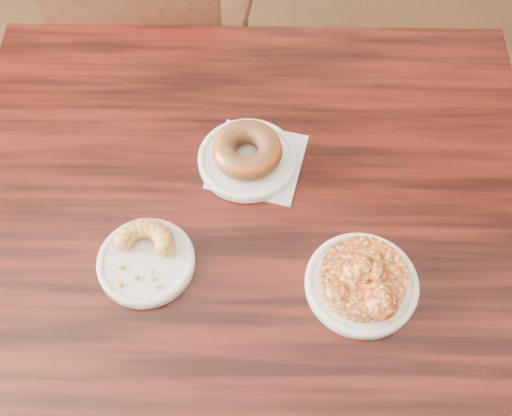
# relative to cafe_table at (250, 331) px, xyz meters

# --- Properties ---
(cafe_table) EXTENTS (1.08, 1.08, 0.75)m
(cafe_table) POSITION_rel_cafe_table_xyz_m (0.00, 0.00, 0.00)
(cafe_table) COLOR black
(cafe_table) RESTS_ON floor
(chair_far) EXTENTS (0.46, 0.46, 0.90)m
(chair_far) POSITION_rel_cafe_table_xyz_m (-0.34, 0.74, 0.08)
(chair_far) COLOR black
(chair_far) RESTS_ON floor
(napkin) EXTENTS (0.16, 0.16, 0.00)m
(napkin) POSITION_rel_cafe_table_xyz_m (-0.01, 0.16, 0.38)
(napkin) COLOR silver
(napkin) RESTS_ON cafe_table
(plate_donut) EXTENTS (0.17, 0.17, 0.01)m
(plate_donut) POSITION_rel_cafe_table_xyz_m (-0.03, 0.15, 0.38)
(plate_donut) COLOR white
(plate_donut) RESTS_ON napkin
(plate_cruller) EXTENTS (0.15, 0.15, 0.01)m
(plate_cruller) POSITION_rel_cafe_table_xyz_m (-0.15, -0.06, 0.38)
(plate_cruller) COLOR silver
(plate_cruller) RESTS_ON cafe_table
(plate_fritter) EXTENTS (0.17, 0.17, 0.01)m
(plate_fritter) POSITION_rel_cafe_table_xyz_m (0.18, -0.04, 0.38)
(plate_fritter) COLOR white
(plate_fritter) RESTS_ON cafe_table
(glazed_donut) EXTENTS (0.12, 0.12, 0.04)m
(glazed_donut) POSITION_rel_cafe_table_xyz_m (-0.03, 0.15, 0.41)
(glazed_donut) COLOR brown
(glazed_donut) RESTS_ON plate_donut
(apple_fritter) EXTENTS (0.17, 0.17, 0.04)m
(apple_fritter) POSITION_rel_cafe_table_xyz_m (0.18, -0.04, 0.41)
(apple_fritter) COLOR #401506
(apple_fritter) RESTS_ON plate_fritter
(cruller_fragment) EXTENTS (0.11, 0.11, 0.03)m
(cruller_fragment) POSITION_rel_cafe_table_xyz_m (-0.15, -0.06, 0.40)
(cruller_fragment) COLOR brown
(cruller_fragment) RESTS_ON plate_cruller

